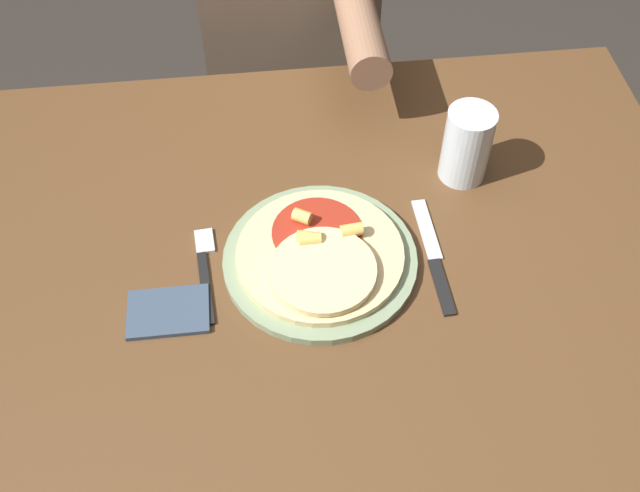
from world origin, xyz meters
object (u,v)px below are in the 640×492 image
object	(u,v)px
knife	(434,257)
person_diner	(289,19)
dining_table	(306,288)
fork	(205,268)
drinking_glass	(467,145)
pizza	(320,256)
plate	(320,260)

from	to	relation	value
knife	person_diner	world-z (taller)	person_diner
dining_table	person_diner	xyz separation A→B (m)	(0.03, 0.66, 0.05)
fork	knife	distance (m)	0.34
fork	drinking_glass	distance (m)	0.45
dining_table	fork	xyz separation A→B (m)	(-0.15, -0.02, 0.10)
dining_table	pizza	xyz separation A→B (m)	(0.02, -0.03, 0.12)
dining_table	plate	distance (m)	0.11
knife	drinking_glass	bearing A→B (deg)	64.27
person_diner	knife	bearing A→B (deg)	-77.05
drinking_glass	person_diner	xyz separation A→B (m)	(-0.24, 0.52, -0.11)
fork	drinking_glass	xyz separation A→B (m)	(0.42, 0.15, 0.06)
plate	person_diner	xyz separation A→B (m)	(0.01, 0.68, -0.05)
drinking_glass	person_diner	size ratio (longest dim) A/B	0.11
pizza	knife	world-z (taller)	pizza
dining_table	pizza	distance (m)	0.13
person_diner	dining_table	bearing A→B (deg)	-92.84
dining_table	drinking_glass	bearing A→B (deg)	25.95
knife	person_diner	xyz separation A→B (m)	(-0.16, 0.69, -0.05)
pizza	drinking_glass	xyz separation A→B (m)	(0.25, 0.16, 0.04)
dining_table	person_diner	size ratio (longest dim) A/B	1.09
dining_table	drinking_glass	world-z (taller)	drinking_glass
plate	pizza	xyz separation A→B (m)	(0.00, -0.01, 0.02)
dining_table	knife	size ratio (longest dim) A/B	5.72
knife	drinking_glass	xyz separation A→B (m)	(0.08, 0.17, 0.06)
drinking_glass	dining_table	bearing A→B (deg)	-154.05
pizza	knife	size ratio (longest dim) A/B	1.13
pizza	person_diner	world-z (taller)	person_diner
plate	drinking_glass	xyz separation A→B (m)	(0.25, 0.16, 0.06)
knife	dining_table	bearing A→B (deg)	169.44
dining_table	plate	bearing A→B (deg)	-51.07
pizza	person_diner	size ratio (longest dim) A/B	0.21
dining_table	person_diner	distance (m)	0.66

